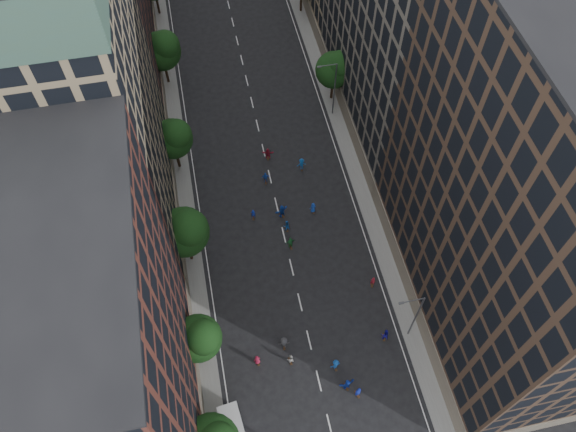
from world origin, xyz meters
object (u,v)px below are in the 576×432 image
at_px(streetlamp_near, 415,315).
at_px(skater_2, 385,334).
at_px(skater_1, 358,392).
at_px(cargo_van, 233,429).
at_px(streetlamp_far, 333,87).

xyz_separation_m(streetlamp_near, skater_2, (-2.44, 0.12, -4.27)).
distance_m(streetlamp_near, skater_2, 4.92).
bearing_deg(skater_2, skater_1, 61.46).
height_order(cargo_van, skater_1, cargo_van).
distance_m(streetlamp_far, skater_2, 33.25).
xyz_separation_m(streetlamp_far, skater_2, (-2.44, -32.88, -4.27)).
height_order(streetlamp_far, cargo_van, streetlamp_far).
distance_m(streetlamp_near, skater_1, 9.58).
relative_size(streetlamp_far, skater_2, 5.06).
relative_size(streetlamp_far, skater_1, 4.97).
height_order(streetlamp_far, skater_1, streetlamp_far).
distance_m(skater_1, skater_2, 6.88).
relative_size(streetlamp_near, cargo_van, 1.90).
relative_size(streetlamp_near, skater_1, 4.97).
bearing_deg(cargo_van, streetlamp_near, 11.09).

